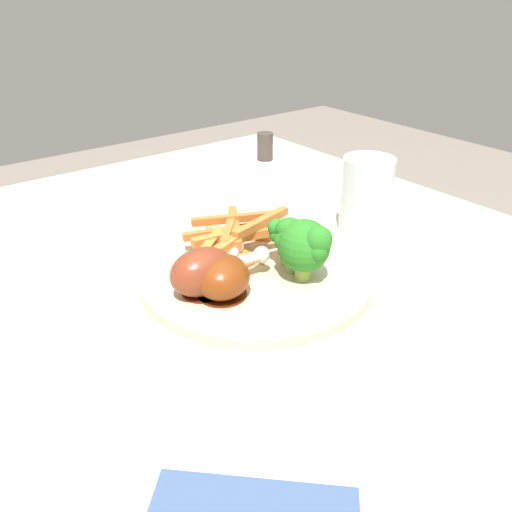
{
  "coord_description": "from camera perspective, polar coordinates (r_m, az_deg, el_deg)",
  "views": [
    {
      "loc": [
        -0.4,
        0.36,
        1.04
      ],
      "look_at": [
        0.04,
        0.02,
        0.75
      ],
      "focal_mm": 39.22,
      "sensor_mm": 36.0,
      "label": 1
    }
  ],
  "objects": [
    {
      "name": "broccoli_floret_middle",
      "position": [
        0.63,
        4.15,
        1.31
      ],
      "size": [
        0.05,
        0.04,
        0.06
      ],
      "color": "#83AA5C",
      "rests_on": "dinner_plate"
    },
    {
      "name": "pepper_shaker",
      "position": [
        1.06,
        0.92,
        11.11
      ],
      "size": [
        0.03,
        0.03,
        0.05
      ],
      "primitive_type": "cylinder",
      "color": "#423833",
      "rests_on": "dining_table"
    },
    {
      "name": "broccoli_floret_front",
      "position": [
        0.65,
        3.18,
        2.08
      ],
      "size": [
        0.04,
        0.04,
        0.06
      ],
      "color": "#8EBF56",
      "rests_on": "dinner_plate"
    },
    {
      "name": "water_glass",
      "position": [
        0.76,
        11.19,
        6.0
      ],
      "size": [
        0.07,
        0.07,
        0.1
      ],
      "primitive_type": "cylinder",
      "color": "silver",
      "rests_on": "dining_table"
    },
    {
      "name": "carrot_fries_pile",
      "position": [
        0.68,
        -2.49,
        1.91
      ],
      "size": [
        0.12,
        0.16,
        0.04
      ],
      "color": "orange",
      "rests_on": "dinner_plate"
    },
    {
      "name": "chicken_drumstick_near",
      "position": [
        0.59,
        -5.16,
        -1.55
      ],
      "size": [
        0.05,
        0.12,
        0.05
      ],
      "color": "#591E11",
      "rests_on": "dinner_plate"
    },
    {
      "name": "chicken_drumstick_far",
      "position": [
        0.59,
        -3.41,
        -1.98
      ],
      "size": [
        0.1,
        0.11,
        0.04
      ],
      "color": "#521E09",
      "rests_on": "dinner_plate"
    },
    {
      "name": "dining_table",
      "position": [
        0.69,
        3.29,
        -10.91
      ],
      "size": [
        1.08,
        0.78,
        0.72
      ],
      "color": "beige",
      "rests_on": "ground_plane"
    },
    {
      "name": "dinner_plate",
      "position": [
        0.65,
        0.0,
        -2.05
      ],
      "size": [
        0.27,
        0.27,
        0.01
      ],
      "primitive_type": "cylinder",
      "color": "beige",
      "rests_on": "dining_table"
    },
    {
      "name": "broccoli_floret_back",
      "position": [
        0.61,
        4.84,
        1.22
      ],
      "size": [
        0.07,
        0.06,
        0.07
      ],
      "color": "#93B64C",
      "rests_on": "dinner_plate"
    }
  ]
}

